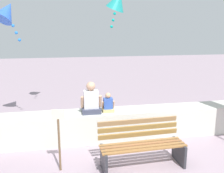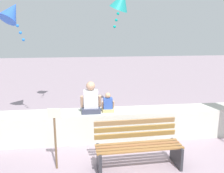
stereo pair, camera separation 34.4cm
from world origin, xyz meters
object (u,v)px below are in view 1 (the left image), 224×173
Objects in this scene: person_adult at (91,101)px; person_child at (108,104)px; kite_teal at (118,1)px; park_bench at (141,145)px; sign_post at (59,135)px; kite_blue at (7,12)px.

person_adult is 1.60× the size of person_child.
person_child is 3.13m from kite_teal.
park_bench is 1.43m from person_child.
sign_post reaches higher than park_bench.
person_child is at bearing 0.05° from person_adult.
sign_post is at bearing 176.48° from park_bench.
sign_post reaches higher than person_child.
person_adult reaches higher than person_child.
kite_blue reaches higher than sign_post.
park_bench is 2.26× the size of person_adult.
person_adult is at bearing -37.16° from kite_blue.
kite_blue is at bearing 135.58° from park_bench.
park_bench is 4.79m from kite_blue.
kite_teal is (0.59, 1.75, 2.52)m from person_child.
person_adult is at bearing -119.42° from kite_teal.
kite_blue reaches higher than person_adult.
park_bench is at bearing -70.75° from person_child.
person_adult is 0.66× the size of kite_blue.
person_adult is 1.41m from sign_post.
park_bench is 1.50× the size of kite_blue.
kite_teal reaches higher than park_bench.
park_bench is at bearing -92.68° from kite_teal.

